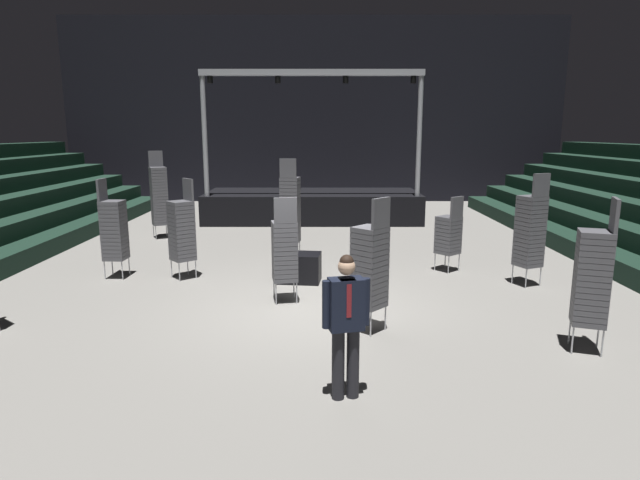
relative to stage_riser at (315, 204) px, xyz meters
The scene contains 14 objects.
ground_plane 9.66m from the stage_riser, 90.00° to the right, with size 22.00×30.00×0.10m, color slate.
arena_end_wall 6.35m from the stage_riser, 90.00° to the left, with size 22.00×0.30×8.00m, color black.
stage_riser is the anchor object (origin of this frame).
man_with_tie 13.00m from the stage_riser, 87.51° to the right, with size 0.57×0.31×1.74m.
chair_stack_front_left 5.60m from the stage_riser, 143.49° to the right, with size 0.59×0.59×2.56m.
chair_stack_front_right 8.18m from the stage_riser, 109.10° to the right, with size 0.62×0.62×2.14m.
chair_stack_mid_left 10.87m from the stage_riser, 84.52° to the right, with size 0.62×0.62×2.14m.
chair_stack_mid_centre 12.31m from the stage_riser, 70.55° to the right, with size 0.56×0.56×2.22m.
chair_stack_rear_left 9.34m from the stage_riser, 92.36° to the right, with size 0.51×0.51×1.96m.
chair_stack_rear_right 8.73m from the stage_riser, 118.38° to the right, with size 0.46×0.46×2.14m.
chair_stack_rear_centre 7.79m from the stage_riser, 66.12° to the right, with size 0.62×0.62×1.71m.
chair_stack_aisle_left 5.90m from the stage_riser, 94.62° to the right, with size 0.51×0.51×2.48m.
chair_stack_aisle_right 9.42m from the stage_riser, 61.30° to the right, with size 0.58×0.58×2.31m.
equipment_road_case 8.01m from the stage_riser, 91.30° to the right, with size 0.90×0.60×0.61m, color black.
Camera 1 is at (0.26, -9.12, 3.09)m, focal length 29.70 mm.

